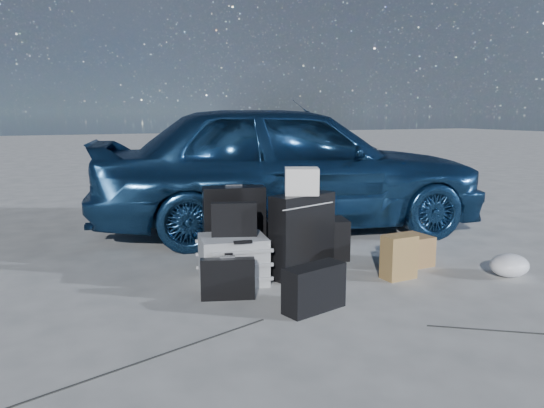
# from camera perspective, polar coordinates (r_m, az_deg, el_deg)

# --- Properties ---
(ground) EXTENTS (60.00, 60.00, 0.00)m
(ground) POSITION_cam_1_polar(r_m,az_deg,el_deg) (3.98, 6.58, -9.68)
(ground) COLOR #BABAB4
(ground) RESTS_ON ground
(car) EXTENTS (4.55, 2.59, 1.46)m
(car) POSITION_cam_1_polar(r_m,az_deg,el_deg) (5.94, 1.70, 4.09)
(car) COLOR navy
(car) RESTS_ON ground
(pelican_case) EXTENTS (0.57, 0.50, 0.37)m
(pelican_case) POSITION_cam_1_polar(r_m,az_deg,el_deg) (4.20, -4.20, -5.95)
(pelican_case) COLOR #A3A6A8
(pelican_case) RESTS_ON ground
(laptop_bag) EXTENTS (0.36, 0.20, 0.27)m
(laptop_bag) POSITION_cam_1_polar(r_m,az_deg,el_deg) (4.15, -4.11, -1.66)
(laptop_bag) COLOR black
(laptop_bag) RESTS_ON pelican_case
(briefcase) EXTENTS (0.39, 0.20, 0.30)m
(briefcase) POSITION_cam_1_polar(r_m,az_deg,el_deg) (3.84, -4.78, -8.03)
(briefcase) COLOR black
(briefcase) RESTS_ON ground
(suitcase_left) EXTENTS (0.56, 0.31, 0.69)m
(suitcase_left) POSITION_cam_1_polar(r_m,az_deg,el_deg) (4.63, -4.08, -2.39)
(suitcase_left) COLOR black
(suitcase_left) RESTS_ON ground
(suitcase_right) EXTENTS (0.60, 0.37, 0.68)m
(suitcase_right) POSITION_cam_1_polar(r_m,az_deg,el_deg) (4.33, 3.26, -3.35)
(suitcase_right) COLOR black
(suitcase_right) RESTS_ON ground
(white_carton) EXTENTS (0.33, 0.30, 0.21)m
(white_carton) POSITION_cam_1_polar(r_m,az_deg,el_deg) (4.24, 3.21, 2.47)
(white_carton) COLOR white
(white_carton) RESTS_ON suitcase_right
(duffel_bag) EXTENTS (0.79, 0.50, 0.37)m
(duffel_bag) POSITION_cam_1_polar(r_m,az_deg,el_deg) (4.85, 3.77, -3.82)
(duffel_bag) COLOR black
(duffel_bag) RESTS_ON ground
(flat_box_white) EXTENTS (0.41, 0.33, 0.06)m
(flat_box_white) POSITION_cam_1_polar(r_m,az_deg,el_deg) (4.82, 3.89, -1.28)
(flat_box_white) COLOR white
(flat_box_white) RESTS_ON duffel_bag
(flat_box_black) EXTENTS (0.29, 0.24, 0.06)m
(flat_box_black) POSITION_cam_1_polar(r_m,az_deg,el_deg) (4.82, 4.05, -0.55)
(flat_box_black) COLOR black
(flat_box_black) RESTS_ON flat_box_white
(kraft_bag) EXTENTS (0.27, 0.17, 0.35)m
(kraft_bag) POSITION_cam_1_polar(r_m,az_deg,el_deg) (4.40, 13.49, -5.57)
(kraft_bag) COLOR #9F7945
(kraft_bag) RESTS_ON ground
(cardboard_box) EXTENTS (0.36, 0.32, 0.26)m
(cardboard_box) POSITION_cam_1_polar(r_m,az_deg,el_deg) (4.81, 14.47, -4.86)
(cardboard_box) COLOR olive
(cardboard_box) RESTS_ON ground
(plastic_bag) EXTENTS (0.37, 0.33, 0.19)m
(plastic_bag) POSITION_cam_1_polar(r_m,az_deg,el_deg) (4.77, 24.18, -6.04)
(plastic_bag) COLOR white
(plastic_bag) RESTS_ON ground
(messenger_bag) EXTENTS (0.47, 0.28, 0.31)m
(messenger_bag) POSITION_cam_1_polar(r_m,az_deg,el_deg) (3.63, 4.55, -9.00)
(messenger_bag) COLOR black
(messenger_bag) RESTS_ON ground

